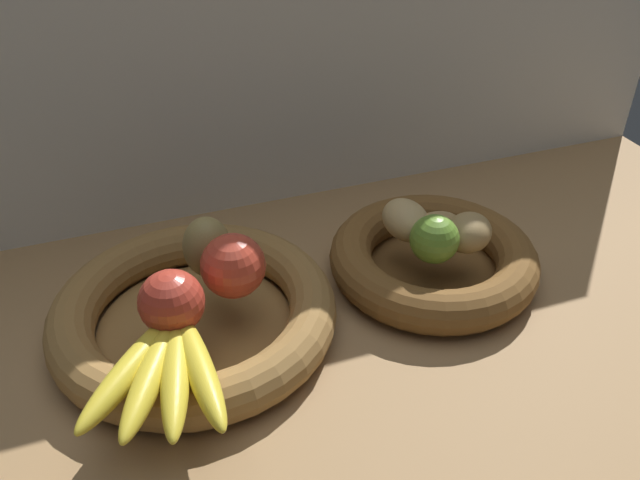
{
  "coord_description": "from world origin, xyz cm",
  "views": [
    {
      "loc": [
        -24.04,
        -59.54,
        55.52
      ],
      "look_at": [
        -1.66,
        2.21,
        9.72
      ],
      "focal_mm": 36.67,
      "sensor_mm": 36.0,
      "label": 1
    }
  ],
  "objects_px": {
    "pear_brown": "(207,247)",
    "lime_near": "(434,239)",
    "potato_large": "(437,228)",
    "potato_oblong": "(406,220)",
    "fruit_bowl_right": "(433,259)",
    "fruit_bowl_left": "(194,313)",
    "apple_red_front": "(171,302)",
    "apple_red_right": "(233,266)",
    "potato_small": "(468,233)",
    "banana_bunch_front": "(165,367)"
  },
  "relations": [
    {
      "from": "pear_brown",
      "to": "lime_near",
      "type": "height_order",
      "value": "pear_brown"
    },
    {
      "from": "potato_large",
      "to": "potato_oblong",
      "type": "xyz_separation_m",
      "value": [
        -0.03,
        0.03,
        0.0
      ]
    },
    {
      "from": "fruit_bowl_right",
      "to": "lime_near",
      "type": "bearing_deg",
      "value": -123.69
    },
    {
      "from": "potato_oblong",
      "to": "lime_near",
      "type": "height_order",
      "value": "lime_near"
    },
    {
      "from": "fruit_bowl_left",
      "to": "fruit_bowl_right",
      "type": "bearing_deg",
      "value": -0.0
    },
    {
      "from": "fruit_bowl_left",
      "to": "potato_large",
      "type": "bearing_deg",
      "value": -0.0
    },
    {
      "from": "fruit_bowl_left",
      "to": "potato_large",
      "type": "xyz_separation_m",
      "value": [
        0.33,
        -0.0,
        0.05
      ]
    },
    {
      "from": "apple_red_front",
      "to": "pear_brown",
      "type": "relative_size",
      "value": 0.92
    },
    {
      "from": "fruit_bowl_left",
      "to": "apple_red_right",
      "type": "bearing_deg",
      "value": -14.33
    },
    {
      "from": "fruit_bowl_right",
      "to": "potato_oblong",
      "type": "distance_m",
      "value": 0.07
    },
    {
      "from": "apple_red_front",
      "to": "apple_red_right",
      "type": "height_order",
      "value": "apple_red_right"
    },
    {
      "from": "pear_brown",
      "to": "apple_red_right",
      "type": "bearing_deg",
      "value": -65.58
    },
    {
      "from": "apple_red_right",
      "to": "potato_small",
      "type": "xyz_separation_m",
      "value": [
        0.31,
        -0.02,
        -0.01
      ]
    },
    {
      "from": "pear_brown",
      "to": "potato_large",
      "type": "relative_size",
      "value": 1.15
    },
    {
      "from": "potato_oblong",
      "to": "fruit_bowl_left",
      "type": "bearing_deg",
      "value": -175.03
    },
    {
      "from": "apple_red_right",
      "to": "potato_oblong",
      "type": "relative_size",
      "value": 0.97
    },
    {
      "from": "fruit_bowl_right",
      "to": "potato_oblong",
      "type": "relative_size",
      "value": 3.55
    },
    {
      "from": "apple_red_front",
      "to": "potato_oblong",
      "type": "xyz_separation_m",
      "value": [
        0.32,
        0.08,
        -0.01
      ]
    },
    {
      "from": "potato_small",
      "to": "lime_near",
      "type": "height_order",
      "value": "lime_near"
    },
    {
      "from": "banana_bunch_front",
      "to": "potato_oblong",
      "type": "bearing_deg",
      "value": 23.57
    },
    {
      "from": "apple_red_right",
      "to": "lime_near",
      "type": "bearing_deg",
      "value": -5.08
    },
    {
      "from": "potato_small",
      "to": "lime_near",
      "type": "relative_size",
      "value": 1.06
    },
    {
      "from": "pear_brown",
      "to": "potato_oblong",
      "type": "relative_size",
      "value": 1.0
    },
    {
      "from": "apple_red_right",
      "to": "potato_large",
      "type": "relative_size",
      "value": 1.11
    },
    {
      "from": "apple_red_right",
      "to": "potato_oblong",
      "type": "bearing_deg",
      "value": 9.01
    },
    {
      "from": "apple_red_right",
      "to": "banana_bunch_front",
      "type": "relative_size",
      "value": 0.4
    },
    {
      "from": "potato_large",
      "to": "potato_oblong",
      "type": "relative_size",
      "value": 0.87
    },
    {
      "from": "fruit_bowl_left",
      "to": "apple_red_front",
      "type": "relative_size",
      "value": 4.76
    },
    {
      "from": "apple_red_front",
      "to": "apple_red_right",
      "type": "xyz_separation_m",
      "value": [
        0.08,
        0.04,
        0.0
      ]
    },
    {
      "from": "apple_red_front",
      "to": "banana_bunch_front",
      "type": "distance_m",
      "value": 0.08
    },
    {
      "from": "fruit_bowl_left",
      "to": "lime_near",
      "type": "bearing_deg",
      "value": -6.66
    },
    {
      "from": "fruit_bowl_right",
      "to": "lime_near",
      "type": "xyz_separation_m",
      "value": [
        -0.02,
        -0.04,
        0.06
      ]
    },
    {
      "from": "fruit_bowl_right",
      "to": "apple_red_front",
      "type": "bearing_deg",
      "value": -171.75
    },
    {
      "from": "potato_large",
      "to": "lime_near",
      "type": "distance_m",
      "value": 0.04
    },
    {
      "from": "apple_red_right",
      "to": "potato_small",
      "type": "relative_size",
      "value": 1.15
    },
    {
      "from": "fruit_bowl_right",
      "to": "lime_near",
      "type": "height_order",
      "value": "lime_near"
    },
    {
      "from": "apple_red_right",
      "to": "potato_large",
      "type": "xyz_separation_m",
      "value": [
        0.28,
        0.01,
        -0.02
      ]
    },
    {
      "from": "pear_brown",
      "to": "banana_bunch_front",
      "type": "xyz_separation_m",
      "value": [
        -0.08,
        -0.16,
        -0.03
      ]
    },
    {
      "from": "fruit_bowl_left",
      "to": "apple_red_right",
      "type": "distance_m",
      "value": 0.09
    },
    {
      "from": "potato_oblong",
      "to": "lime_near",
      "type": "relative_size",
      "value": 1.27
    },
    {
      "from": "fruit_bowl_left",
      "to": "pear_brown",
      "type": "relative_size",
      "value": 4.38
    },
    {
      "from": "potato_large",
      "to": "potato_oblong",
      "type": "distance_m",
      "value": 0.04
    },
    {
      "from": "fruit_bowl_left",
      "to": "potato_small",
      "type": "height_order",
      "value": "potato_small"
    },
    {
      "from": "potato_small",
      "to": "fruit_bowl_right",
      "type": "bearing_deg",
      "value": 135.0
    },
    {
      "from": "pear_brown",
      "to": "potato_large",
      "type": "bearing_deg",
      "value": -6.31
    },
    {
      "from": "apple_red_front",
      "to": "fruit_bowl_right",
      "type": "bearing_deg",
      "value": 8.25
    },
    {
      "from": "pear_brown",
      "to": "banana_bunch_front",
      "type": "height_order",
      "value": "pear_brown"
    },
    {
      "from": "potato_large",
      "to": "lime_near",
      "type": "height_order",
      "value": "lime_near"
    },
    {
      "from": "apple_red_right",
      "to": "fruit_bowl_left",
      "type": "bearing_deg",
      "value": 165.67
    },
    {
      "from": "apple_red_front",
      "to": "potato_large",
      "type": "distance_m",
      "value": 0.36
    }
  ]
}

